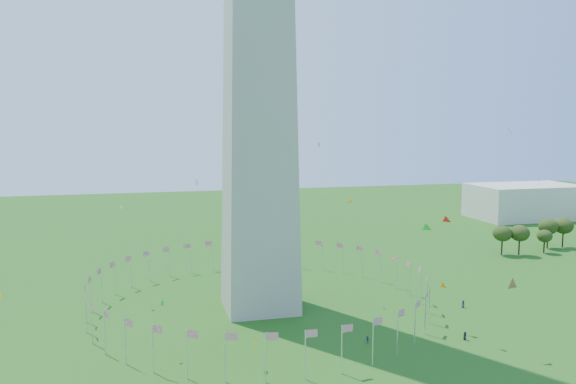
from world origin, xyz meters
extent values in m
cylinder|color=silver|center=(40.00, 50.00, 4.50)|extent=(0.24, 0.24, 9.00)
cylinder|color=silver|center=(39.39, 56.95, 4.50)|extent=(0.24, 0.24, 9.00)
cylinder|color=silver|center=(37.59, 63.68, 4.50)|extent=(0.24, 0.24, 9.00)
cylinder|color=silver|center=(34.64, 70.00, 4.50)|extent=(0.24, 0.24, 9.00)
cylinder|color=silver|center=(30.64, 75.71, 4.50)|extent=(0.24, 0.24, 9.00)
cylinder|color=silver|center=(25.71, 80.64, 4.50)|extent=(0.24, 0.24, 9.00)
cylinder|color=silver|center=(20.00, 84.64, 4.50)|extent=(0.24, 0.24, 9.00)
cylinder|color=silver|center=(13.68, 87.59, 4.50)|extent=(0.24, 0.24, 9.00)
cylinder|color=silver|center=(6.95, 89.39, 4.50)|extent=(0.24, 0.24, 9.00)
cylinder|color=silver|center=(0.00, 90.00, 4.50)|extent=(0.24, 0.24, 9.00)
cylinder|color=silver|center=(-6.95, 89.39, 4.50)|extent=(0.24, 0.24, 9.00)
cylinder|color=silver|center=(-13.68, 87.59, 4.50)|extent=(0.24, 0.24, 9.00)
cylinder|color=silver|center=(-20.00, 84.64, 4.50)|extent=(0.24, 0.24, 9.00)
cylinder|color=silver|center=(-25.71, 80.64, 4.50)|extent=(0.24, 0.24, 9.00)
cylinder|color=silver|center=(-30.64, 75.71, 4.50)|extent=(0.24, 0.24, 9.00)
cylinder|color=silver|center=(-34.64, 70.00, 4.50)|extent=(0.24, 0.24, 9.00)
cylinder|color=silver|center=(-37.59, 63.68, 4.50)|extent=(0.24, 0.24, 9.00)
cylinder|color=silver|center=(-39.39, 56.95, 4.50)|extent=(0.24, 0.24, 9.00)
cylinder|color=silver|center=(-40.00, 50.00, 4.50)|extent=(0.24, 0.24, 9.00)
cylinder|color=silver|center=(-39.39, 43.05, 4.50)|extent=(0.24, 0.24, 9.00)
cylinder|color=silver|center=(-37.59, 36.32, 4.50)|extent=(0.24, 0.24, 9.00)
cylinder|color=silver|center=(-34.64, 30.00, 4.50)|extent=(0.24, 0.24, 9.00)
cylinder|color=silver|center=(-30.64, 24.29, 4.50)|extent=(0.24, 0.24, 9.00)
cylinder|color=silver|center=(-25.71, 19.36, 4.50)|extent=(0.24, 0.24, 9.00)
cylinder|color=silver|center=(-20.00, 15.36, 4.50)|extent=(0.24, 0.24, 9.00)
cylinder|color=silver|center=(-13.68, 12.41, 4.50)|extent=(0.24, 0.24, 9.00)
cylinder|color=silver|center=(-6.95, 10.61, 4.50)|extent=(0.24, 0.24, 9.00)
cylinder|color=silver|center=(0.00, 10.00, 4.50)|extent=(0.24, 0.24, 9.00)
cylinder|color=silver|center=(6.95, 10.61, 4.50)|extent=(0.24, 0.24, 9.00)
cylinder|color=silver|center=(13.68, 12.41, 4.50)|extent=(0.24, 0.24, 9.00)
cylinder|color=silver|center=(20.00, 15.36, 4.50)|extent=(0.24, 0.24, 9.00)
cylinder|color=silver|center=(25.71, 19.36, 4.50)|extent=(0.24, 0.24, 9.00)
cylinder|color=silver|center=(30.64, 24.29, 4.50)|extent=(0.24, 0.24, 9.00)
cylinder|color=silver|center=(34.64, 30.00, 4.50)|extent=(0.24, 0.24, 9.00)
cylinder|color=silver|center=(37.59, 36.32, 4.50)|extent=(0.24, 0.24, 9.00)
cylinder|color=silver|center=(39.39, 43.05, 4.50)|extent=(0.24, 0.24, 9.00)
cube|color=beige|center=(150.00, 150.00, 8.00)|extent=(50.00, 30.00, 16.00)
imported|color=#1B2141|center=(16.90, 22.76, 0.75)|extent=(1.11, 1.04, 1.51)
imported|color=black|center=(37.18, 19.39, 0.89)|extent=(0.96, 0.74, 1.77)
imported|color=#1C2342|center=(48.19, 38.00, 0.92)|extent=(0.69, 0.95, 1.84)
plane|color=green|center=(33.53, 30.12, 21.90)|extent=(1.66, 2.54, 2.40)
plane|color=orange|center=(32.69, -6.28, 35.87)|extent=(0.98, 2.24, 2.30)
plane|color=white|center=(-17.14, 22.04, 33.97)|extent=(0.20, 1.53, 1.54)
plane|color=white|center=(-32.26, 65.09, 23.88)|extent=(0.64, 1.65, 1.77)
plane|color=green|center=(-23.70, 26.73, 10.42)|extent=(1.13, 0.26, 1.15)
plane|color=yellow|center=(10.26, 15.51, 36.83)|extent=(1.39, 1.26, 1.58)
plane|color=orange|center=(17.79, 59.50, 39.27)|extent=(0.60, 1.19, 1.33)
plane|color=orange|center=(35.46, 25.73, 9.93)|extent=(1.01, 1.51, 1.59)
plane|color=yellow|center=(-7.53, 16.64, 5.00)|extent=(1.66, 0.79, 1.81)
plane|color=yellow|center=(-59.47, 58.03, 5.00)|extent=(1.37, 1.62, 1.76)
plane|color=orange|center=(17.80, 35.76, 27.51)|extent=(1.10, 0.63, 1.11)
plane|color=orange|center=(41.68, 10.93, 13.83)|extent=(2.19, 0.40, 2.20)
plane|color=red|center=(34.43, 23.58, 24.70)|extent=(1.43, 2.22, 2.06)
plane|color=orange|center=(36.28, 6.54, 43.30)|extent=(1.34, 1.99, 1.68)
ellipsoid|color=#344A18|center=(91.57, 84.53, 5.02)|extent=(6.43, 6.43, 10.05)
ellipsoid|color=#344A18|center=(97.05, 82.75, 5.14)|extent=(6.57, 6.57, 10.27)
ellipsoid|color=#344A18|center=(107.64, 83.47, 4.04)|extent=(5.17, 5.17, 8.07)
ellipsoid|color=#344A18|center=(114.14, 89.81, 5.29)|extent=(6.77, 6.77, 10.58)
ellipsoid|color=#344A18|center=(120.30, 89.41, 5.34)|extent=(6.84, 6.84, 10.68)
camera|label=1|loc=(-26.07, -79.99, 44.32)|focal=35.00mm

